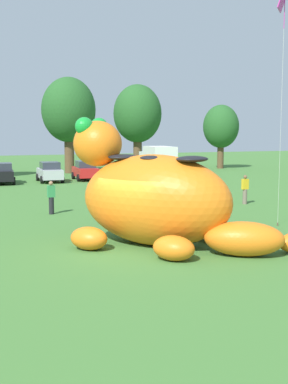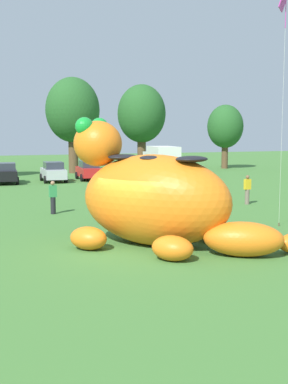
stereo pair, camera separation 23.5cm
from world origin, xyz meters
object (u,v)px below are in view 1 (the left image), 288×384
object	(u,v)px
car_silver	(50,172)
box_truck	(158,161)
spectator_near_inflatable	(51,198)
spectator_wandering	(245,190)
giant_inflatable_creature	(155,198)
car_red	(85,170)
spectator_by_cars	(156,173)
car_black	(2,173)

from	to	relation	value
car_silver	box_truck	distance (m)	10.24
car_silver	spectator_near_inflatable	world-z (taller)	car_silver
spectator_near_inflatable	spectator_wandering	size ratio (longest dim) A/B	1.00
giant_inflatable_creature	spectator_wandering	world-z (taller)	giant_inflatable_creature
car_silver	car_red	world-z (taller)	same
spectator_by_cars	car_silver	bearing A→B (deg)	148.67
giant_inflatable_creature	car_silver	world-z (taller)	giant_inflatable_creature
giant_inflatable_creature	spectator_near_inflatable	bearing A→B (deg)	102.99
giant_inflatable_creature	spectator_by_cars	xyz separation A→B (m)	(9.61, 20.74, -0.89)
car_red	spectator_wandering	bearing A→B (deg)	-76.98
car_black	spectator_near_inflatable	bearing A→B (deg)	-89.26
car_black	car_silver	xyz separation A→B (m)	(3.94, -0.06, 0.00)
car_silver	box_truck	world-z (taller)	box_truck
car_black	spectator_wandering	bearing A→B (deg)	-57.37
car_black	spectator_near_inflatable	xyz separation A→B (m)	(0.22, -17.07, -0.01)
car_silver	spectator_near_inflatable	distance (m)	17.41
car_black	car_silver	distance (m)	3.94
spectator_wandering	spectator_by_cars	bearing A→B (deg)	88.65
car_black	spectator_near_inflatable	distance (m)	17.07
car_black	box_truck	world-z (taller)	box_truck
car_black	spectator_wandering	size ratio (longest dim) A/B	2.49
car_silver	car_red	xyz separation A→B (m)	(3.30, 0.50, 0.00)
giant_inflatable_creature	car_silver	distance (m)	25.60
car_black	car_red	size ratio (longest dim) A/B	1.01
spectator_by_cars	spectator_wandering	xyz separation A→B (m)	(-0.31, -13.09, 0.00)
car_black	spectator_by_cars	distance (m)	12.75
box_truck	spectator_wandering	distance (m)	18.19
car_red	spectator_by_cars	size ratio (longest dim) A/B	2.48
spectator_near_inflatable	spectator_by_cars	xyz separation A→B (m)	(11.57, 12.23, 0.00)
spectator_by_cars	spectator_near_inflatable	bearing A→B (deg)	-133.43
box_truck	spectator_near_inflatable	xyz separation A→B (m)	(-13.93, -17.10, -0.75)
car_silver	car_red	size ratio (longest dim) A/B	0.99
spectator_by_cars	car_red	bearing A→B (deg)	130.81
spectator_near_inflatable	box_truck	bearing A→B (deg)	50.83
spectator_by_cars	spectator_wandering	distance (m)	13.10
car_black	box_truck	xyz separation A→B (m)	(14.15, 0.04, 0.74)
car_silver	spectator_wandering	xyz separation A→B (m)	(7.55, -17.88, -0.01)
box_truck	car_silver	bearing A→B (deg)	-179.44
car_silver	car_black	bearing A→B (deg)	179.09
car_black	spectator_near_inflatable	world-z (taller)	car_black
giant_inflatable_creature	spectator_near_inflatable	distance (m)	8.79
car_silver	box_truck	size ratio (longest dim) A/B	0.63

